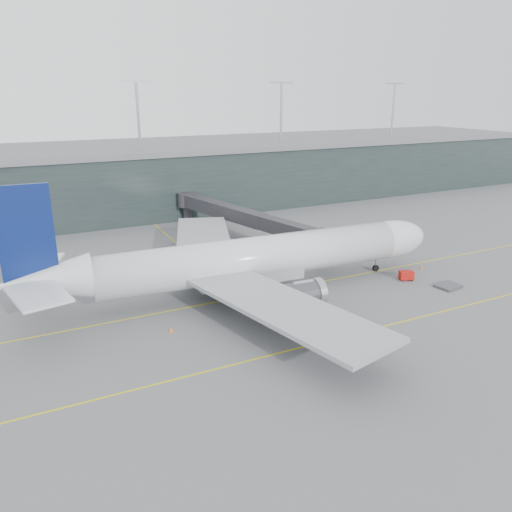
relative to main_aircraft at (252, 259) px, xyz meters
name	(u,v)px	position (x,y,z in m)	size (l,w,h in m)	color
ground	(197,293)	(-7.27, 2.81, -4.88)	(320.00, 320.00, 0.00)	#545458
taxiline_a	(207,304)	(-7.27, -1.19, -4.87)	(160.00, 0.25, 0.02)	gold
taxiline_b	(261,358)	(-7.27, -17.19, -4.87)	(160.00, 0.25, 0.02)	gold
taxiline_lead_main	(185,250)	(-2.27, 22.81, -4.87)	(0.25, 60.00, 0.02)	gold
terminal	(111,179)	(-7.27, 60.81, 2.74)	(240.00, 36.00, 29.00)	black
main_aircraft	(252,259)	(0.00, 0.00, 0.00)	(62.05, 58.27, 17.40)	silver
jet_bridge	(241,213)	(10.37, 26.05, -0.08)	(12.89, 43.80, 6.42)	#29292E
gse_cart	(406,275)	(22.96, -6.27, -4.11)	(2.39, 1.98, 1.40)	#A3110B
baggage_dolly	(448,286)	(26.39, -11.29, -4.68)	(3.43, 2.75, 0.34)	#3C3B41
uld_a	(141,274)	(-13.06, 11.63, -3.87)	(2.56, 2.31, 1.92)	#3E3E44
uld_b	(163,266)	(-9.00, 13.93, -4.03)	(1.97, 1.67, 1.63)	#3E3E44
uld_c	(177,263)	(-6.79, 13.56, -3.79)	(2.70, 2.39, 2.08)	#3E3E44
cone_nose	(421,267)	(28.64, -3.59, -4.54)	(0.43, 0.43, 0.69)	orange
cone_wing_stbd	(317,328)	(1.52, -14.52, -4.50)	(0.48, 0.48, 0.77)	#DC440C
cone_wing_port	(221,264)	(0.37, 12.30, -4.56)	(0.41, 0.41, 0.65)	orange
cone_tail	(171,329)	(-14.14, -7.05, -4.52)	(0.45, 0.45, 0.72)	orange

